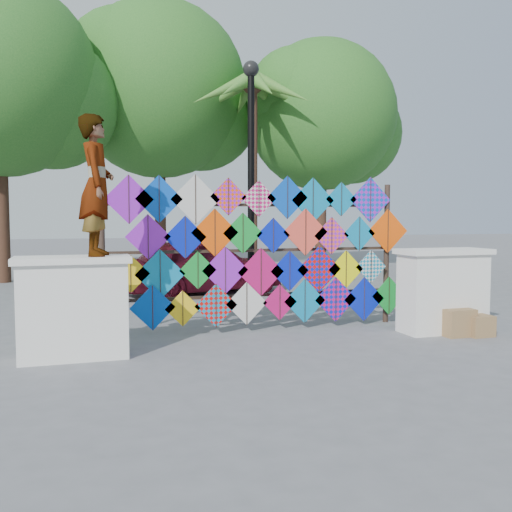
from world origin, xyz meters
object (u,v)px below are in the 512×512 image
Objects in this scene: vendor_woman at (97,186)px; sedan at (202,265)px; lamppost at (251,164)px; kite_rack at (263,252)px.

vendor_woman reaches higher than sedan.
lamppost reaches higher than sedan.
sedan is (2.50, 5.38, -1.51)m from vendor_woman.
vendor_woman is at bearing -140.76° from lamppost.
lamppost is at bearing 81.22° from kite_rack.
kite_rack is 1.11× the size of lamppost.
kite_rack is 1.95m from lamppost.
sedan is at bearing -16.68° from vendor_woman.
kite_rack is 4.49m from sedan.
lamppost is at bearing 168.37° from sedan.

